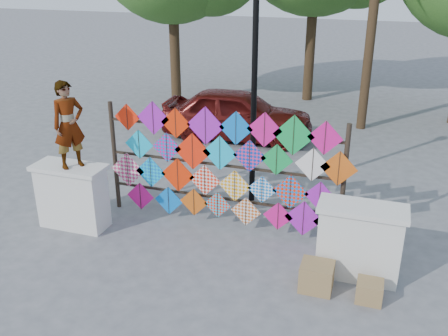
% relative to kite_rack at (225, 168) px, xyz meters
% --- Properties ---
extents(ground, '(80.00, 80.00, 0.00)m').
position_rel_kite_rack_xyz_m(ground, '(-0.10, -0.73, -1.23)').
color(ground, gray).
rests_on(ground, ground).
extents(parapet_left, '(1.40, 0.65, 1.28)m').
position_rel_kite_rack_xyz_m(parapet_left, '(-2.80, -0.93, -0.58)').
color(parapet_left, silver).
rests_on(parapet_left, ground).
extents(parapet_right, '(1.40, 0.65, 1.28)m').
position_rel_kite_rack_xyz_m(parapet_right, '(2.60, -0.93, -0.58)').
color(parapet_right, silver).
rests_on(parapet_right, ground).
extents(kite_rack, '(4.91, 0.24, 2.41)m').
position_rel_kite_rack_xyz_m(kite_rack, '(0.00, 0.00, 0.00)').
color(kite_rack, black).
rests_on(kite_rack, ground).
extents(vendor_woman, '(0.65, 0.71, 1.63)m').
position_rel_kite_rack_xyz_m(vendor_woman, '(-2.69, -0.93, 0.86)').
color(vendor_woman, '#99999E').
rests_on(vendor_woman, parapet_left).
extents(sedan, '(4.45, 2.03, 1.48)m').
position_rel_kite_rack_xyz_m(sedan, '(-1.31, 5.12, -0.49)').
color(sedan, '#500F0D').
rests_on(sedan, ground).
extents(lamppost, '(0.28, 0.28, 4.46)m').
position_rel_kite_rack_xyz_m(lamppost, '(0.20, 1.27, 1.46)').
color(lamppost, black).
rests_on(lamppost, ground).
extents(cardboard_box_near, '(0.51, 0.46, 0.46)m').
position_rel_kite_rack_xyz_m(cardboard_box_near, '(2.03, -1.51, -1.01)').
color(cardboard_box_near, olive).
rests_on(cardboard_box_near, ground).
extents(cardboard_box_far, '(0.40, 0.36, 0.33)m').
position_rel_kite_rack_xyz_m(cardboard_box_far, '(2.84, -1.55, -1.07)').
color(cardboard_box_far, olive).
rests_on(cardboard_box_far, ground).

